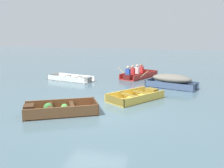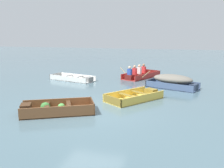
{
  "view_description": "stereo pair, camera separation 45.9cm",
  "coord_description": "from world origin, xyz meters",
  "px_view_note": "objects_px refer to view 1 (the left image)",
  "views": [
    {
      "loc": [
        2.99,
        -8.89,
        2.94
      ],
      "look_at": [
        -0.09,
        3.5,
        0.35
      ],
      "focal_mm": 40.0,
      "sensor_mm": 36.0,
      "label": 1
    },
    {
      "loc": [
        3.43,
        -8.77,
        2.94
      ],
      "look_at": [
        -0.09,
        3.5,
        0.35
      ],
      "focal_mm": 40.0,
      "sensor_mm": 36.0,
      "label": 2
    }
  ],
  "objects_px": {
    "skiff_white_near_moored": "(72,79)",
    "skiff_yellow_mid_moored": "(137,96)",
    "dinghy_wooden_brown_foreground": "(57,110)",
    "skiff_slate_blue_far_moored": "(172,80)",
    "rowboat_red_with_crew": "(137,74)"
  },
  "relations": [
    {
      "from": "skiff_slate_blue_far_moored",
      "to": "dinghy_wooden_brown_foreground",
      "type": "bearing_deg",
      "value": -125.45
    },
    {
      "from": "skiff_white_near_moored",
      "to": "skiff_yellow_mid_moored",
      "type": "distance_m",
      "value": 5.84
    },
    {
      "from": "dinghy_wooden_brown_foreground",
      "to": "rowboat_red_with_crew",
      "type": "xyz_separation_m",
      "value": [
        1.79,
        8.37,
        0.07
      ]
    },
    {
      "from": "dinghy_wooden_brown_foreground",
      "to": "skiff_slate_blue_far_moored",
      "type": "height_order",
      "value": "skiff_slate_blue_far_moored"
    },
    {
      "from": "skiff_yellow_mid_moored",
      "to": "skiff_slate_blue_far_moored",
      "type": "xyz_separation_m",
      "value": [
        1.49,
        2.92,
        0.3
      ]
    },
    {
      "from": "skiff_white_near_moored",
      "to": "skiff_slate_blue_far_moored",
      "type": "bearing_deg",
      "value": -5.39
    },
    {
      "from": "dinghy_wooden_brown_foreground",
      "to": "skiff_yellow_mid_moored",
      "type": "relative_size",
      "value": 1.02
    },
    {
      "from": "skiff_white_near_moored",
      "to": "skiff_slate_blue_far_moored",
      "type": "xyz_separation_m",
      "value": [
        6.16,
        -0.58,
        0.32
      ]
    },
    {
      "from": "dinghy_wooden_brown_foreground",
      "to": "rowboat_red_with_crew",
      "type": "height_order",
      "value": "rowboat_red_with_crew"
    },
    {
      "from": "dinghy_wooden_brown_foreground",
      "to": "skiff_slate_blue_far_moored",
      "type": "bearing_deg",
      "value": 54.55
    },
    {
      "from": "dinghy_wooden_brown_foreground",
      "to": "skiff_yellow_mid_moored",
      "type": "bearing_deg",
      "value": 47.4
    },
    {
      "from": "dinghy_wooden_brown_foreground",
      "to": "skiff_white_near_moored",
      "type": "height_order",
      "value": "dinghy_wooden_brown_foreground"
    },
    {
      "from": "skiff_yellow_mid_moored",
      "to": "skiff_white_near_moored",
      "type": "bearing_deg",
      "value": 143.08
    },
    {
      "from": "dinghy_wooden_brown_foreground",
      "to": "skiff_yellow_mid_moored",
      "type": "xyz_separation_m",
      "value": [
        2.61,
        2.84,
        -0.04
      ]
    },
    {
      "from": "dinghy_wooden_brown_foreground",
      "to": "skiff_slate_blue_far_moored",
      "type": "xyz_separation_m",
      "value": [
        4.11,
        5.77,
        0.27
      ]
    }
  ]
}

